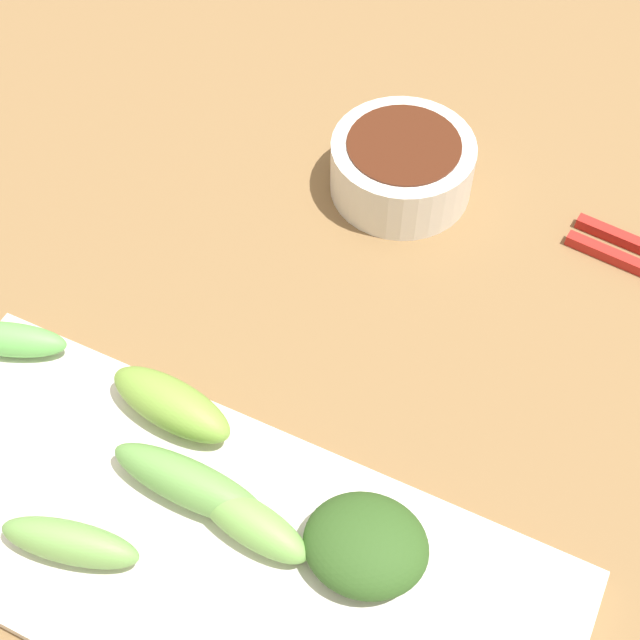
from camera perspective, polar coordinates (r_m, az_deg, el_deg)
name	(u,v)px	position (r m, az deg, el deg)	size (l,w,h in m)	color
tabletop	(310,378)	(0.58, -0.63, -3.66)	(2.10, 2.10, 0.02)	brown
sauce_bowl	(402,165)	(0.65, 5.16, 9.64)	(0.10, 0.10, 0.04)	silver
serving_plate	(213,555)	(0.51, -6.70, -14.40)	(0.16, 0.39, 0.01)	silver
broccoli_stalk_1	(252,524)	(0.49, -4.27, -12.62)	(0.02, 0.07, 0.03)	#76AF50
broccoli_leafy_3	(366,545)	(0.49, 2.89, -13.90)	(0.06, 0.07, 0.03)	#2E521E
broccoli_stalk_4	(70,543)	(0.51, -15.39, -13.30)	(0.02, 0.08, 0.03)	#71A64F
broccoli_stalk_5	(171,404)	(0.53, -9.31, -5.23)	(0.03, 0.08, 0.03)	#79A53D
broccoli_stalk_7	(190,484)	(0.51, -8.18, -10.12)	(0.03, 0.10, 0.03)	#669E4A
broccoli_stalk_8	(7,339)	(0.58, -19.02, -1.15)	(0.02, 0.07, 0.02)	#61B351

